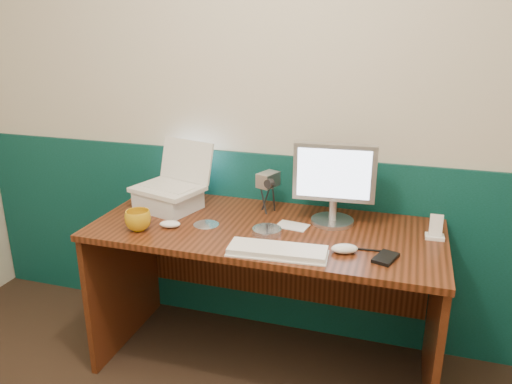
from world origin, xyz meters
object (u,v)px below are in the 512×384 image
(monitor, at_px, (334,185))
(camcorder, at_px, (268,193))
(laptop, at_px, (166,165))
(desk, at_px, (265,298))
(keyboard, at_px, (277,251))
(mug, at_px, (138,220))

(monitor, bearing_deg, camcorder, 167.19)
(laptop, distance_m, monitor, 0.82)
(desk, distance_m, laptop, 0.81)
(desk, relative_size, keyboard, 4.01)
(monitor, xyz_separation_m, keyboard, (-0.16, -0.40, -0.17))
(monitor, height_order, mug, monitor)
(laptop, distance_m, keyboard, 0.77)
(desk, distance_m, camcorder, 0.51)
(camcorder, bearing_deg, mug, -120.20)
(laptop, xyz_separation_m, monitor, (0.82, 0.06, -0.04))
(laptop, xyz_separation_m, keyboard, (0.66, -0.34, -0.22))
(keyboard, bearing_deg, laptop, 148.74)
(desk, relative_size, camcorder, 8.29)
(desk, bearing_deg, keyboard, -64.08)
(keyboard, height_order, mug, mug)
(keyboard, xyz_separation_m, camcorder, (-0.17, 0.45, 0.08))
(mug, bearing_deg, laptop, 88.18)
(mug, bearing_deg, desk, 20.43)
(laptop, bearing_deg, desk, 7.29)
(camcorder, bearing_deg, keyboard, -48.06)
(keyboard, height_order, camcorder, camcorder)
(desk, bearing_deg, monitor, 26.87)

